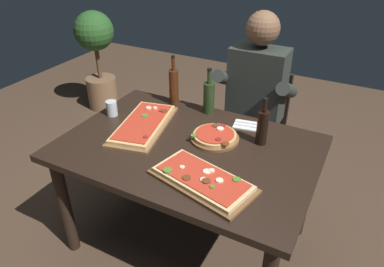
{
  "coord_description": "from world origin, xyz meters",
  "views": [
    {
      "loc": [
        0.8,
        -1.46,
        1.83
      ],
      "look_at": [
        0.0,
        0.05,
        0.79
      ],
      "focal_mm": 33.45,
      "sensor_mm": 36.0,
      "label": 1
    }
  ],
  "objects_px": {
    "oil_bottle_amber": "(262,127)",
    "vinegar_bottle_green": "(174,86)",
    "tumbler_near_camera": "(112,109)",
    "wine_bottle_dark": "(209,97)",
    "potted_plant_corner": "(97,54)",
    "pizza_rectangular_left": "(143,124)",
    "pizza_round_far": "(215,136)",
    "pizza_rectangular_front": "(202,180)",
    "diner_chair": "(256,123)",
    "seated_diner": "(254,99)",
    "dining_table": "(188,159)"
  },
  "relations": [
    {
      "from": "oil_bottle_amber",
      "to": "vinegar_bottle_green",
      "type": "bearing_deg",
      "value": 163.08
    },
    {
      "from": "oil_bottle_amber",
      "to": "tumbler_near_camera",
      "type": "bearing_deg",
      "value": -172.61
    },
    {
      "from": "wine_bottle_dark",
      "to": "oil_bottle_amber",
      "type": "height_order",
      "value": "wine_bottle_dark"
    },
    {
      "from": "vinegar_bottle_green",
      "to": "potted_plant_corner",
      "type": "relative_size",
      "value": 0.32
    },
    {
      "from": "pizza_rectangular_left",
      "to": "pizza_round_far",
      "type": "height_order",
      "value": "pizza_rectangular_left"
    },
    {
      "from": "pizza_rectangular_front",
      "to": "diner_chair",
      "type": "height_order",
      "value": "diner_chair"
    },
    {
      "from": "seated_diner",
      "to": "vinegar_bottle_green",
      "type": "bearing_deg",
      "value": -145.23
    },
    {
      "from": "pizza_rectangular_left",
      "to": "wine_bottle_dark",
      "type": "xyz_separation_m",
      "value": [
        0.26,
        0.36,
        0.09
      ]
    },
    {
      "from": "pizza_rectangular_left",
      "to": "potted_plant_corner",
      "type": "height_order",
      "value": "potted_plant_corner"
    },
    {
      "from": "seated_diner",
      "to": "potted_plant_corner",
      "type": "bearing_deg",
      "value": 164.13
    },
    {
      "from": "pizza_rectangular_front",
      "to": "oil_bottle_amber",
      "type": "bearing_deg",
      "value": 74.25
    },
    {
      "from": "pizza_round_far",
      "to": "potted_plant_corner",
      "type": "xyz_separation_m",
      "value": [
        -1.87,
        1.15,
        -0.16
      ]
    },
    {
      "from": "wine_bottle_dark",
      "to": "vinegar_bottle_green",
      "type": "bearing_deg",
      "value": 178.58
    },
    {
      "from": "pizza_rectangular_front",
      "to": "wine_bottle_dark",
      "type": "bearing_deg",
      "value": 113.25
    },
    {
      "from": "pizza_rectangular_left",
      "to": "diner_chair",
      "type": "height_order",
      "value": "diner_chair"
    },
    {
      "from": "diner_chair",
      "to": "seated_diner",
      "type": "height_order",
      "value": "seated_diner"
    },
    {
      "from": "dining_table",
      "to": "diner_chair",
      "type": "bearing_deg",
      "value": 81.59
    },
    {
      "from": "pizza_rectangular_left",
      "to": "vinegar_bottle_green",
      "type": "height_order",
      "value": "vinegar_bottle_green"
    },
    {
      "from": "pizza_round_far",
      "to": "oil_bottle_amber",
      "type": "xyz_separation_m",
      "value": [
        0.24,
        0.09,
        0.09
      ]
    },
    {
      "from": "wine_bottle_dark",
      "to": "potted_plant_corner",
      "type": "relative_size",
      "value": 0.29
    },
    {
      "from": "pizza_rectangular_left",
      "to": "wine_bottle_dark",
      "type": "relative_size",
      "value": 1.99
    },
    {
      "from": "tumbler_near_camera",
      "to": "pizza_rectangular_left",
      "type": "bearing_deg",
      "value": -7.8
    },
    {
      "from": "pizza_round_far",
      "to": "wine_bottle_dark",
      "type": "height_order",
      "value": "wine_bottle_dark"
    },
    {
      "from": "dining_table",
      "to": "diner_chair",
      "type": "xyz_separation_m",
      "value": [
        0.13,
        0.86,
        -0.16
      ]
    },
    {
      "from": "seated_diner",
      "to": "pizza_rectangular_front",
      "type": "bearing_deg",
      "value": -84.77
    },
    {
      "from": "pizza_rectangular_front",
      "to": "oil_bottle_amber",
      "type": "height_order",
      "value": "oil_bottle_amber"
    },
    {
      "from": "pizza_round_far",
      "to": "potted_plant_corner",
      "type": "bearing_deg",
      "value": 148.5
    },
    {
      "from": "tumbler_near_camera",
      "to": "diner_chair",
      "type": "relative_size",
      "value": 0.11
    },
    {
      "from": "dining_table",
      "to": "vinegar_bottle_green",
      "type": "relative_size",
      "value": 4.17
    },
    {
      "from": "dining_table",
      "to": "seated_diner",
      "type": "xyz_separation_m",
      "value": [
        0.13,
        0.74,
        0.1
      ]
    },
    {
      "from": "seated_diner",
      "to": "diner_chair",
      "type": "bearing_deg",
      "value": 90.0
    },
    {
      "from": "pizza_rectangular_left",
      "to": "pizza_rectangular_front",
      "type": "bearing_deg",
      "value": -29.38
    },
    {
      "from": "dining_table",
      "to": "potted_plant_corner",
      "type": "relative_size",
      "value": 1.34
    },
    {
      "from": "dining_table",
      "to": "pizza_rectangular_front",
      "type": "distance_m",
      "value": 0.36
    },
    {
      "from": "pizza_round_far",
      "to": "tumbler_near_camera",
      "type": "distance_m",
      "value": 0.7
    },
    {
      "from": "wine_bottle_dark",
      "to": "pizza_round_far",
      "type": "bearing_deg",
      "value": -58.32
    },
    {
      "from": "wine_bottle_dark",
      "to": "vinegar_bottle_green",
      "type": "height_order",
      "value": "vinegar_bottle_green"
    },
    {
      "from": "tumbler_near_camera",
      "to": "potted_plant_corner",
      "type": "distance_m",
      "value": 1.67
    },
    {
      "from": "pizza_rectangular_front",
      "to": "pizza_round_far",
      "type": "relative_size",
      "value": 1.99
    },
    {
      "from": "pizza_round_far",
      "to": "seated_diner",
      "type": "bearing_deg",
      "value": 88.1
    },
    {
      "from": "pizza_round_far",
      "to": "diner_chair",
      "type": "bearing_deg",
      "value": 88.42
    },
    {
      "from": "vinegar_bottle_green",
      "to": "diner_chair",
      "type": "xyz_separation_m",
      "value": [
        0.46,
        0.44,
        -0.38
      ]
    },
    {
      "from": "oil_bottle_amber",
      "to": "pizza_round_far",
      "type": "bearing_deg",
      "value": -160.67
    },
    {
      "from": "vinegar_bottle_green",
      "to": "tumbler_near_camera",
      "type": "bearing_deg",
      "value": -128.93
    },
    {
      "from": "oil_bottle_amber",
      "to": "diner_chair",
      "type": "xyz_separation_m",
      "value": [
        -0.22,
        0.64,
        -0.36
      ]
    },
    {
      "from": "pizza_rectangular_front",
      "to": "oil_bottle_amber",
      "type": "xyz_separation_m",
      "value": [
        0.13,
        0.47,
        0.09
      ]
    },
    {
      "from": "pizza_rectangular_left",
      "to": "wine_bottle_dark",
      "type": "distance_m",
      "value": 0.45
    },
    {
      "from": "tumbler_near_camera",
      "to": "diner_chair",
      "type": "distance_m",
      "value": 1.09
    },
    {
      "from": "pizza_rectangular_front",
      "to": "diner_chair",
      "type": "distance_m",
      "value": 1.15
    },
    {
      "from": "tumbler_near_camera",
      "to": "seated_diner",
      "type": "bearing_deg",
      "value": 41.81
    }
  ]
}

